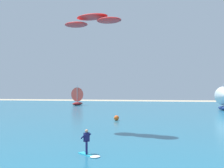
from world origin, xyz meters
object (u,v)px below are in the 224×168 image
kitesurfer (88,146)px  marker_buoy (116,118)px  kite (92,20)px  sailboat_center_horizon (79,96)px

kitesurfer → marker_buoy: size_ratio=2.58×
kitesurfer → kite: 13.69m
sailboat_center_horizon → marker_buoy: (15.90, -34.62, -2.15)m
sailboat_center_horizon → marker_buoy: size_ratio=7.58×
kite → marker_buoy: 15.65m
kitesurfer → sailboat_center_horizon: (-17.11, 54.42, 1.90)m
kitesurfer → sailboat_center_horizon: 57.08m
kitesurfer → marker_buoy: kitesurfer is taller
kitesurfer → kite: kite is taller
kite → kitesurfer: bearing=-77.5°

